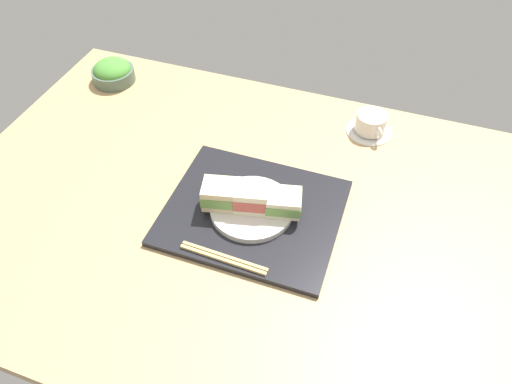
{
  "coord_description": "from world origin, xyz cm",
  "views": [
    {
      "loc": [
        29.3,
        -67.97,
        85.76
      ],
      "look_at": [
        4.8,
        1.92,
        5.0
      ],
      "focal_mm": 33.57,
      "sensor_mm": 36.0,
      "label": 1
    }
  ],
  "objects_px": {
    "sandwich_near": "(220,194)",
    "salad_bowl": "(113,72)",
    "chopsticks_pair": "(224,258)",
    "coffee_cup": "(371,124)",
    "sandwich_middle": "(252,197)",
    "sandwich_far": "(284,202)",
    "sandwich_plate": "(252,208)"
  },
  "relations": [
    {
      "from": "sandwich_near",
      "to": "chopsticks_pair",
      "type": "bearing_deg",
      "value": -65.24
    },
    {
      "from": "salad_bowl",
      "to": "coffee_cup",
      "type": "bearing_deg",
      "value": 1.3
    },
    {
      "from": "salad_bowl",
      "to": "coffee_cup",
      "type": "distance_m",
      "value": 0.79
    },
    {
      "from": "sandwich_far",
      "to": "coffee_cup",
      "type": "height_order",
      "value": "sandwich_far"
    },
    {
      "from": "sandwich_plate",
      "to": "chopsticks_pair",
      "type": "xyz_separation_m",
      "value": [
        -0.01,
        -0.15,
        -0.0
      ]
    },
    {
      "from": "sandwich_plate",
      "to": "sandwich_far",
      "type": "distance_m",
      "value": 0.08
    },
    {
      "from": "salad_bowl",
      "to": "sandwich_plate",
      "type": "bearing_deg",
      "value": -32.29
    },
    {
      "from": "sandwich_far",
      "to": "salad_bowl",
      "type": "xyz_separation_m",
      "value": [
        -0.65,
        0.35,
        -0.02
      ]
    },
    {
      "from": "salad_bowl",
      "to": "chopsticks_pair",
      "type": "distance_m",
      "value": 0.77
    },
    {
      "from": "sandwich_plate",
      "to": "sandwich_far",
      "type": "height_order",
      "value": "sandwich_far"
    },
    {
      "from": "salad_bowl",
      "to": "sandwich_middle",
      "type": "bearing_deg",
      "value": -32.29
    },
    {
      "from": "sandwich_middle",
      "to": "coffee_cup",
      "type": "xyz_separation_m",
      "value": [
        0.2,
        0.39,
        -0.03
      ]
    },
    {
      "from": "sandwich_near",
      "to": "salad_bowl",
      "type": "relative_size",
      "value": 0.71
    },
    {
      "from": "sandwich_plate",
      "to": "chopsticks_pair",
      "type": "bearing_deg",
      "value": -94.09
    },
    {
      "from": "sandwich_near",
      "to": "chopsticks_pair",
      "type": "xyz_separation_m",
      "value": [
        0.06,
        -0.13,
        -0.04
      ]
    },
    {
      "from": "salad_bowl",
      "to": "coffee_cup",
      "type": "relative_size",
      "value": 1.03
    },
    {
      "from": "sandwich_near",
      "to": "coffee_cup",
      "type": "distance_m",
      "value": 0.49
    },
    {
      "from": "sandwich_middle",
      "to": "sandwich_far",
      "type": "height_order",
      "value": "sandwich_middle"
    },
    {
      "from": "sandwich_near",
      "to": "coffee_cup",
      "type": "height_order",
      "value": "sandwich_near"
    },
    {
      "from": "sandwich_plate",
      "to": "sandwich_near",
      "type": "distance_m",
      "value": 0.08
    },
    {
      "from": "sandwich_middle",
      "to": "salad_bowl",
      "type": "xyz_separation_m",
      "value": [
        -0.58,
        0.37,
        -0.03
      ]
    },
    {
      "from": "coffee_cup",
      "to": "sandwich_far",
      "type": "bearing_deg",
      "value": -109.75
    },
    {
      "from": "sandwich_plate",
      "to": "coffee_cup",
      "type": "bearing_deg",
      "value": 61.99
    },
    {
      "from": "chopsticks_pair",
      "to": "salad_bowl",
      "type": "bearing_deg",
      "value": 137.97
    },
    {
      "from": "sandwich_middle",
      "to": "salad_bowl",
      "type": "bearing_deg",
      "value": 147.71
    },
    {
      "from": "coffee_cup",
      "to": "sandwich_plate",
      "type": "bearing_deg",
      "value": -118.01
    },
    {
      "from": "salad_bowl",
      "to": "sandwich_far",
      "type": "bearing_deg",
      "value": -28.38
    },
    {
      "from": "sandwich_near",
      "to": "coffee_cup",
      "type": "bearing_deg",
      "value": 55.32
    },
    {
      "from": "sandwich_middle",
      "to": "sandwich_far",
      "type": "bearing_deg",
      "value": 11.45
    },
    {
      "from": "sandwich_middle",
      "to": "coffee_cup",
      "type": "distance_m",
      "value": 0.44
    },
    {
      "from": "salad_bowl",
      "to": "chopsticks_pair",
      "type": "relative_size",
      "value": 0.65
    },
    {
      "from": "sandwich_near",
      "to": "chopsticks_pair",
      "type": "relative_size",
      "value": 0.46
    }
  ]
}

